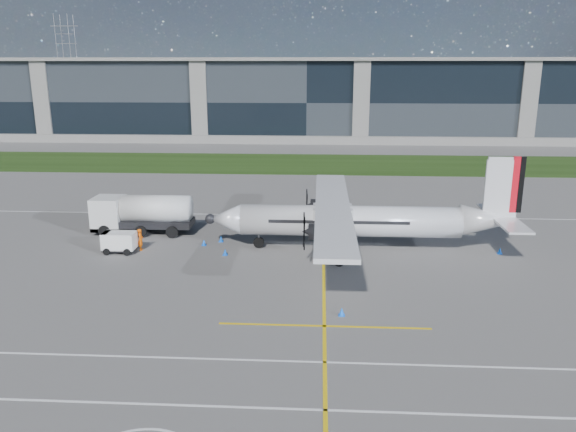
{
  "coord_description": "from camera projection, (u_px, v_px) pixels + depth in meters",
  "views": [
    {
      "loc": [
        2.61,
        -35.0,
        14.24
      ],
      "look_at": [
        0.21,
        6.85,
        2.95
      ],
      "focal_mm": 35.0,
      "sensor_mm": 36.0,
      "label": 1
    }
  ],
  "objects": [
    {
      "name": "ground_crew_person",
      "position": [
        140.0,
        238.0,
        44.42
      ],
      "size": [
        0.75,
        0.92,
        2.01
      ],
      "primitive_type": "imported",
      "rotation": [
        0.0,
        0.0,
        1.79
      ],
      "color": "#F25907",
      "rests_on": "ground"
    },
    {
      "name": "white_lane_line",
      "position": [
        255.0,
        408.0,
        24.09
      ],
      "size": [
        90.0,
        0.15,
        0.01
      ],
      "primitive_type": "cube",
      "color": "white",
      "rests_on": "ground"
    },
    {
      "name": "safety_cone_tail",
      "position": [
        500.0,
        251.0,
        43.74
      ],
      "size": [
        0.36,
        0.36,
        0.5
      ],
      "primitive_type": "cone",
      "color": "blue",
      "rests_on": "ground"
    },
    {
      "name": "safety_cone_stbdwing",
      "position": [
        330.0,
        209.0,
        56.47
      ],
      "size": [
        0.36,
        0.36,
        0.5
      ],
      "primitive_type": "cone",
      "color": "blue",
      "rests_on": "ground"
    },
    {
      "name": "grass_strip",
      "position": [
        302.0,
        164.0,
        83.86
      ],
      "size": [
        400.0,
        18.0,
        0.04
      ],
      "primitive_type": "cube",
      "color": "#1D360E",
      "rests_on": "ground"
    },
    {
      "name": "terminal_building",
      "position": [
        308.0,
        100.0,
        112.76
      ],
      "size": [
        120.0,
        20.0,
        15.0
      ],
      "primitive_type": "cube",
      "color": "black",
      "rests_on": "ground"
    },
    {
      "name": "tree_line",
      "position": [
        312.0,
        103.0,
        171.77
      ],
      "size": [
        400.0,
        6.0,
        6.0
      ],
      "primitive_type": "cube",
      "color": "black",
      "rests_on": "ground"
    },
    {
      "name": "turboprop_aircraft",
      "position": [
        362.0,
        203.0,
        43.82
      ],
      "size": [
        24.43,
        25.33,
        7.6
      ],
      "primitive_type": null,
      "color": "silver",
      "rests_on": "ground"
    },
    {
      "name": "safety_cone_fwd",
      "position": [
        204.0,
        242.0,
        45.75
      ],
      "size": [
        0.36,
        0.36,
        0.5
      ],
      "primitive_type": "cone",
      "color": "blue",
      "rests_on": "ground"
    },
    {
      "name": "safety_cone_nose_port",
      "position": [
        225.0,
        252.0,
        43.42
      ],
      "size": [
        0.36,
        0.36,
        0.5
      ],
      "primitive_type": "cone",
      "color": "blue",
      "rests_on": "ground"
    },
    {
      "name": "yellow_taxiway_centerline",
      "position": [
        323.0,
        241.0,
        47.06
      ],
      "size": [
        0.2,
        70.0,
        0.01
      ],
      "primitive_type": "cube",
      "color": "yellow",
      "rests_on": "ground"
    },
    {
      "name": "ground",
      "position": [
        300.0,
        174.0,
        76.15
      ],
      "size": [
        400.0,
        400.0,
        0.0
      ],
      "primitive_type": "plane",
      "color": "slate",
      "rests_on": "ground"
    },
    {
      "name": "pylon_west",
      "position": [
        68.0,
        63.0,
        182.72
      ],
      "size": [
        9.0,
        4.6,
        30.0
      ],
      "primitive_type": null,
      "color": "gray",
      "rests_on": "ground"
    },
    {
      "name": "safety_cone_portwing",
      "position": [
        342.0,
        312.0,
        32.92
      ],
      "size": [
        0.36,
        0.36,
        0.5
      ],
      "primitive_type": "cone",
      "color": "blue",
      "rests_on": "ground"
    },
    {
      "name": "fuel_tanker_truck",
      "position": [
        136.0,
        214.0,
        48.84
      ],
      "size": [
        9.05,
        2.94,
        3.39
      ],
      "primitive_type": null,
      "color": "silver",
      "rests_on": "ground"
    },
    {
      "name": "safety_cone_nose_stbd",
      "position": [
        221.0,
        239.0,
        46.71
      ],
      "size": [
        0.36,
        0.36,
        0.5
      ],
      "primitive_type": "cone",
      "color": "blue",
      "rests_on": "ground"
    },
    {
      "name": "baggage_tug",
      "position": [
        119.0,
        242.0,
        43.93
      ],
      "size": [
        2.69,
        1.61,
        1.61
      ],
      "primitive_type": null,
      "color": "white",
      "rests_on": "ground"
    }
  ]
}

